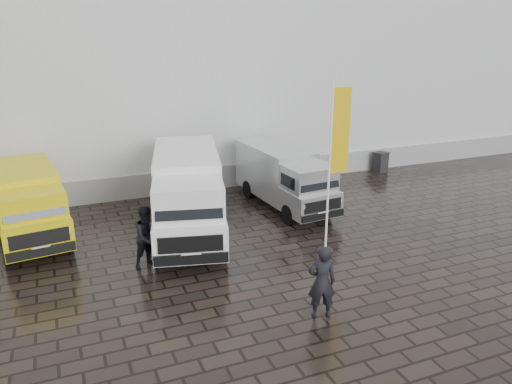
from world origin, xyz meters
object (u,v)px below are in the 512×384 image
van_yellow (29,206)px  person_front (322,282)px  wheelie_bin (380,162)px  van_silver (285,179)px  flagpole (335,159)px  van_white (188,197)px  person_tent (148,237)px

van_yellow → person_front: (6.69, -7.78, -0.22)m
van_yellow → wheelie_bin: van_yellow is taller
van_silver → flagpole: flagpole is taller
flagpole → wheelie_bin: (6.80, 6.94, -2.53)m
van_white → person_tent: bearing=-119.5°
van_yellow → person_tent: bearing=-53.8°
van_white → wheelie_bin: bearing=34.3°
van_silver → person_front: 7.91m
van_white → van_silver: 4.44m
van_white → flagpole: size_ratio=1.19×
van_white → van_yellow: bearing=175.5°
wheelie_bin → person_front: person_front is taller
van_white → person_front: size_ratio=3.37×
van_white → person_front: bearing=-61.0°
van_yellow → person_front: 10.27m
van_white → flagpole: flagpole is taller
van_yellow → van_white: bearing=-25.5°
person_front → person_tent: person_front is taller
flagpole → van_white: bearing=143.4°
flagpole → van_yellow: bearing=153.1°
van_silver → wheelie_bin: (6.47, 2.72, -0.65)m
flagpole → wheelie_bin: 10.04m
van_white → van_silver: van_white is taller
van_yellow → van_silver: bearing=-9.3°
van_white → wheelie_bin: 11.47m
van_yellow → person_tent: van_yellow is taller
van_yellow → van_silver: size_ratio=0.96×
van_white → van_silver: bearing=31.0°
van_white → wheelie_bin: size_ratio=6.48×
person_front → person_tent: (-3.41, 4.34, -0.00)m
van_silver → person_front: (-2.52, -7.49, -0.20)m
van_yellow → flagpole: size_ratio=0.94×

